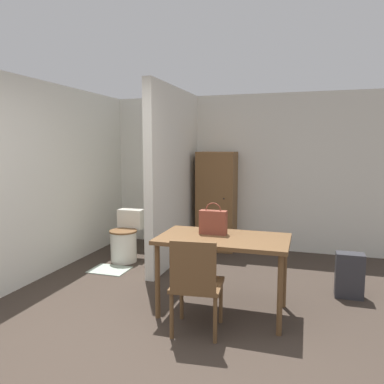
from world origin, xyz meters
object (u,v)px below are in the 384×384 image
handbag (213,222)px  wooden_cabinet (217,201)px  dining_table (223,245)px  wooden_chair (196,282)px  toilet (125,239)px  space_heater (349,275)px

handbag → wooden_cabinet: 2.23m
dining_table → wooden_chair: bearing=-104.7°
wooden_chair → toilet: size_ratio=1.22×
wooden_cabinet → toilet: bearing=-139.5°
dining_table → space_heater: (1.26, 0.79, -0.45)m
handbag → wooden_cabinet: size_ratio=0.21×
space_heater → wooden_chair: bearing=-137.1°
toilet → space_heater: size_ratio=1.45×
wooden_cabinet → space_heater: (1.87, -1.47, -0.54)m
wooden_cabinet → wooden_chair: bearing=-80.2°
wooden_chair → handbag: size_ratio=2.71×
toilet → handbag: (1.63, -1.19, 0.60)m
toilet → wooden_cabinet: wooden_cabinet is taller
dining_table → wooden_chair: 0.57m
dining_table → wooden_chair: size_ratio=1.45×
toilet → handbag: handbag is taller
dining_table → wooden_cabinet: 2.34m
handbag → wooden_cabinet: wooden_cabinet is taller
handbag → space_heater: 1.69m
dining_table → space_heater: 1.56m
handbag → wooden_chair: bearing=-90.6°
wooden_chair → wooden_cabinet: size_ratio=0.56×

